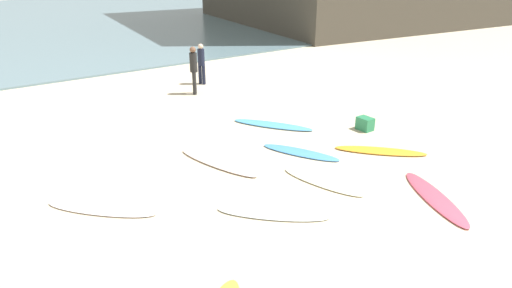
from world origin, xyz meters
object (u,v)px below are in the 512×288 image
Objects in this scene: surfboard_1 at (218,162)px; surfboard_4 at (101,208)px; surfboard_7 at (323,182)px; surfboard_5 at (380,151)px; beachgoer_near at (201,62)px; beach_cooler at (365,124)px; surfboard_3 at (435,198)px; surfboard_2 at (273,213)px; surfboard_0 at (273,125)px; surfboard_8 at (301,152)px; beachgoer_mid at (194,68)px.

surfboard_1 is 1.05× the size of surfboard_4.
surfboard_5 is at bearing -5.31° from surfboard_7.
beachgoer_near is 7.65m from beach_cooler.
surfboard_3 reaches higher than surfboard_7.
surfboard_2 is 1.85m from surfboard_7.
surfboard_3 is 2.48m from surfboard_7.
beachgoer_near is (0.58, 5.61, 0.87)m from surfboard_0.
surfboard_8 is at bearing -140.95° from surfboard_0.
beachgoer_mid reaches higher than surfboard_1.
surfboard_8 is at bearing 27.18° from beachgoer_mid.
surfboard_7 is (4.63, -1.77, -0.00)m from surfboard_4.
surfboard_4 is at bearing 174.08° from surfboard_3.
surfboard_0 is 1.17× the size of surfboard_8.
surfboard_0 is 2.21m from surfboard_8.
surfboard_0 is 1.57× the size of beachgoer_near.
surfboard_7 is at bearing 115.45° from surfboard_4.
surfboard_8 is (2.46, 2.03, 0.00)m from surfboard_2.
surfboard_0 reaches higher than surfboard_5.
surfboard_7 is (1.49, -2.30, -0.01)m from surfboard_1.
surfboard_8 is at bearing -6.67° from surfboard_2.
surfboard_3 is at bearing -122.15° from surfboard_0.
surfboard_2 and surfboard_7 have the same top height.
beachgoer_near reaches higher than surfboard_3.
surfboard_3 is at bearing -156.33° from surfboard_5.
surfboard_2 is at bearing 147.77° from surfboard_5.
surfboard_2 is 1.42× the size of beachgoer_near.
beach_cooler reaches higher than surfboard_3.
surfboard_4 is at bearing 164.02° from surfboard_0.
surfboard_8 is 2.76m from beach_cooler.
surfboard_0 is 2.81m from beach_cooler.
beachgoer_mid is (2.76, 8.65, 0.98)m from surfboard_2.
beach_cooler is (2.74, 0.25, 0.16)m from surfboard_8.
surfboard_0 is 1.06× the size of surfboard_4.
surfboard_3 and surfboard_5 have the same top height.
surfboard_7 is (-1.49, 1.99, -0.01)m from surfboard_3.
surfboard_2 is 1.29× the size of beachgoer_mid.
beachgoer_mid reaches higher than beach_cooler.
surfboard_4 is 8.04m from beach_cooler.
surfboard_4 is (-2.84, 2.21, 0.00)m from surfboard_2.
beach_cooler reaches higher than surfboard_0.
surfboard_0 is 3.92m from surfboard_7.
surfboard_1 is at bearing 172.63° from surfboard_0.
beachgoer_mid is 6.86m from beach_cooler.
surfboard_2 is at bearing 67.61° from surfboard_1.
beachgoer_mid is at bearing 57.38° from surfboard_5.
surfboard_4 is 1.11× the size of surfboard_8.
surfboard_8 is 1.34× the size of beachgoer_near.
beach_cooler is (3.41, 1.83, 0.17)m from surfboard_7.
surfboard_7 is at bearing -32.26° from surfboard_2.
beach_cooler is at bearing 50.79° from beachgoer_mid.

